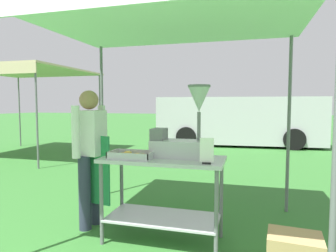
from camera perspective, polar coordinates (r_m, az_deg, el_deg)
ground_plane at (r=7.76m, az=7.68°, el=-6.56°), size 70.00×70.00×0.00m
stall_canopy at (r=3.26m, az=-0.51°, el=19.41°), size 2.94×2.43×2.39m
donut_cart at (r=3.15m, az=-0.99°, el=-10.56°), size 1.27×0.60×0.89m
donut_tray at (r=3.10m, az=-6.98°, el=-5.73°), size 0.46×0.28×0.07m
donut_fryer at (r=3.09m, az=2.84°, el=-1.34°), size 0.62×0.28×0.75m
menu_sign at (r=2.79m, az=7.49°, el=-5.17°), size 0.13×0.05×0.24m
vendor at (r=3.58m, az=-14.77°, el=-4.72°), size 0.46×0.54×1.61m
supply_crate at (r=3.02m, az=23.26°, el=-21.53°), size 0.49×0.40×0.31m
van_silver at (r=10.83m, az=13.40°, el=1.11°), size 5.67×2.36×1.69m
neighbour_tent at (r=9.29m, az=-26.16°, el=9.29°), size 3.28×3.09×2.41m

